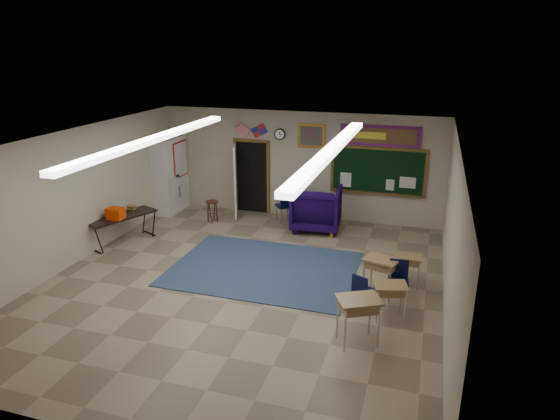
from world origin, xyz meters
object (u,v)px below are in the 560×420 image
(wingback_armchair, at_px, (316,208))
(student_desk_front_right, at_px, (407,269))
(folding_table, at_px, (122,228))
(wooden_stool, at_px, (212,211))
(student_desk_front_left, at_px, (381,275))

(wingback_armchair, xyz_separation_m, student_desk_front_right, (2.54, -2.68, -0.21))
(wingback_armchair, height_order, student_desk_front_right, wingback_armchair)
(folding_table, bearing_deg, student_desk_front_right, 21.49)
(wingback_armchair, distance_m, wooden_stool, 2.92)
(student_desk_front_right, relative_size, folding_table, 0.37)
(student_desk_front_right, height_order, folding_table, folding_table)
(student_desk_front_left, bearing_deg, wingback_armchair, 138.71)
(student_desk_front_left, bearing_deg, wooden_stool, 165.59)
(wingback_armchair, distance_m, student_desk_front_left, 3.83)
(wingback_armchair, distance_m, folding_table, 4.99)
(wingback_armchair, bearing_deg, student_desk_front_right, 127.91)
(wingback_armchair, relative_size, student_desk_front_right, 1.92)
(folding_table, bearing_deg, wooden_stool, 78.33)
(student_desk_front_left, xyz_separation_m, folding_table, (-6.44, 0.85, -0.04))
(student_desk_front_right, distance_m, folding_table, 6.93)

